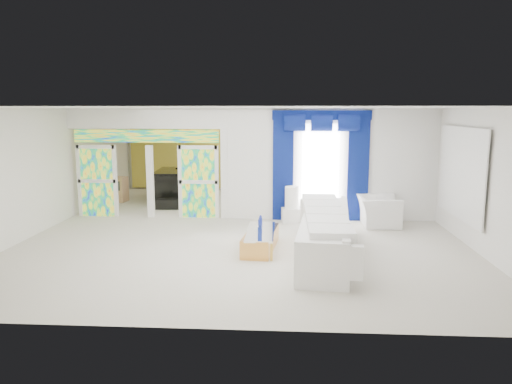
# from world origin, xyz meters

# --- Properties ---
(floor) EXTENTS (12.00, 12.00, 0.00)m
(floor) POSITION_xyz_m (0.00, 0.00, 0.00)
(floor) COLOR #B7AF9E
(floor) RESTS_ON ground
(dividing_wall) EXTENTS (5.70, 0.18, 3.00)m
(dividing_wall) POSITION_xyz_m (2.15, 1.00, 1.50)
(dividing_wall) COLOR white
(dividing_wall) RESTS_ON ground
(dividing_header) EXTENTS (4.30, 0.18, 0.55)m
(dividing_header) POSITION_xyz_m (-2.85, 1.00, 2.73)
(dividing_header) COLOR white
(dividing_header) RESTS_ON dividing_wall
(stained_panel_left) EXTENTS (0.95, 0.04, 2.00)m
(stained_panel_left) POSITION_xyz_m (-4.28, 1.00, 1.00)
(stained_panel_left) COLOR #994C3F
(stained_panel_left) RESTS_ON ground
(stained_panel_right) EXTENTS (0.95, 0.04, 2.00)m
(stained_panel_right) POSITION_xyz_m (-1.42, 1.00, 1.00)
(stained_panel_right) COLOR #994C3F
(stained_panel_right) RESTS_ON ground
(stained_transom) EXTENTS (4.00, 0.05, 0.35)m
(stained_transom) POSITION_xyz_m (-2.85, 1.00, 2.25)
(stained_transom) COLOR #994C3F
(stained_transom) RESTS_ON dividing_header
(window_pane) EXTENTS (1.00, 0.02, 2.30)m
(window_pane) POSITION_xyz_m (1.90, 0.90, 1.45)
(window_pane) COLOR white
(window_pane) RESTS_ON dividing_wall
(blue_drape_left) EXTENTS (0.55, 0.10, 2.80)m
(blue_drape_left) POSITION_xyz_m (0.90, 0.87, 1.40)
(blue_drape_left) COLOR #080348
(blue_drape_left) RESTS_ON ground
(blue_drape_right) EXTENTS (0.55, 0.10, 2.80)m
(blue_drape_right) POSITION_xyz_m (2.90, 0.87, 1.40)
(blue_drape_right) COLOR #080348
(blue_drape_right) RESTS_ON ground
(blue_pelmet) EXTENTS (2.60, 0.12, 0.25)m
(blue_pelmet) POSITION_xyz_m (1.90, 0.87, 2.82)
(blue_pelmet) COLOR #080348
(blue_pelmet) RESTS_ON dividing_wall
(wall_mirror) EXTENTS (0.04, 2.70, 1.90)m
(wall_mirror) POSITION_xyz_m (4.94, -1.00, 1.55)
(wall_mirror) COLOR white
(wall_mirror) RESTS_ON ground
(gold_curtains) EXTENTS (9.70, 0.12, 2.90)m
(gold_curtains) POSITION_xyz_m (0.00, 5.90, 1.50)
(gold_curtains) COLOR gold
(gold_curtains) RESTS_ON ground
(white_sofa) EXTENTS (1.35, 4.35, 0.82)m
(white_sofa) POSITION_xyz_m (1.80, -2.35, 0.41)
(white_sofa) COLOR white
(white_sofa) RESTS_ON ground
(coffee_table) EXTENTS (0.75, 1.78, 0.39)m
(coffee_table) POSITION_xyz_m (0.45, -2.05, 0.19)
(coffee_table) COLOR gold
(coffee_table) RESTS_ON ground
(console_table) EXTENTS (1.16, 0.48, 0.37)m
(console_table) POSITION_xyz_m (1.44, 0.60, 0.19)
(console_table) COLOR silver
(console_table) RESTS_ON ground
(table_lamp) EXTENTS (0.36, 0.36, 0.58)m
(table_lamp) POSITION_xyz_m (1.14, 0.60, 0.66)
(table_lamp) COLOR silver
(table_lamp) RESTS_ON console_table
(armchair) EXTENTS (1.02, 1.17, 0.76)m
(armchair) POSITION_xyz_m (3.37, 0.33, 0.38)
(armchair) COLOR white
(armchair) RESTS_ON ground
(grand_piano) EXTENTS (1.62, 2.05, 0.99)m
(grand_piano) POSITION_xyz_m (-2.55, 3.73, 0.49)
(grand_piano) COLOR black
(grand_piano) RESTS_ON ground
(piano_bench) EXTENTS (0.91, 0.41, 0.30)m
(piano_bench) POSITION_xyz_m (-2.55, 2.13, 0.15)
(piano_bench) COLOR black
(piano_bench) RESTS_ON ground
(tv_console) EXTENTS (0.60, 0.56, 0.80)m
(tv_console) POSITION_xyz_m (-4.50, 3.23, 0.40)
(tv_console) COLOR tan
(tv_console) RESTS_ON ground
(chandelier) EXTENTS (0.60, 0.60, 0.60)m
(chandelier) POSITION_xyz_m (-2.30, 3.40, 2.65)
(chandelier) COLOR gold
(chandelier) RESTS_ON ceiling
(decanters) EXTENTS (0.14, 1.15, 0.25)m
(decanters) POSITION_xyz_m (0.44, -2.19, 0.49)
(decanters) COLOR navy
(decanters) RESTS_ON coffee_table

